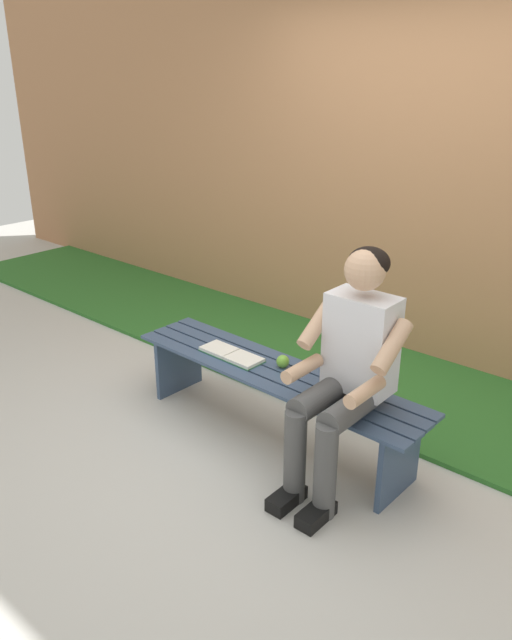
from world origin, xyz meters
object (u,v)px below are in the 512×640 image
person_seated (347,365)px  book_open (231,355)px  apple (283,361)px  bench_near (273,385)px

person_seated → book_open: bearing=-4.9°
person_seated → apple: 0.58m
bench_near → apple: size_ratio=25.79×
bench_near → apple: bearing=-108.7°
apple → book_open: (0.32, 0.09, -0.03)m
bench_near → apple: 0.15m
book_open → apple: bearing=-163.5°
bench_near → person_seated: person_seated is taller
person_seated → apple: size_ratio=16.73×
bench_near → person_seated: size_ratio=1.54×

